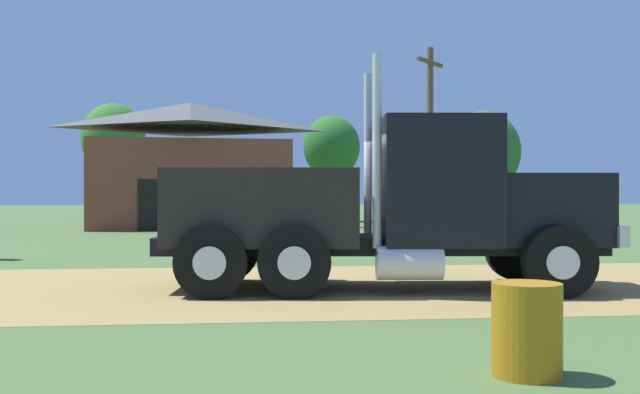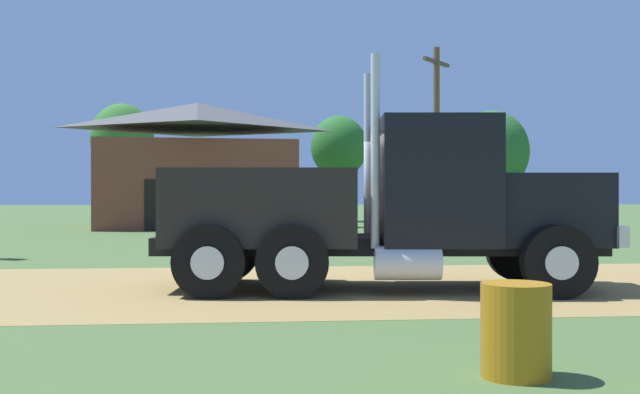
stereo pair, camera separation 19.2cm
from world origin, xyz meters
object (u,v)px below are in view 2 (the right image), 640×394
steel_barrel (516,330)px  utility_pole_near (436,134)px  truck_foreground_white (383,208)px  shed_building (197,167)px

steel_barrel → utility_pole_near: size_ratio=0.11×
truck_foreground_white → steel_barrel: size_ratio=9.29×
truck_foreground_white → utility_pole_near: 18.87m
shed_building → utility_pole_near: size_ratio=1.28×
steel_barrel → utility_pole_near: 24.73m
steel_barrel → utility_pole_near: bearing=77.4°
truck_foreground_white → shed_building: (-4.70, 23.31, 1.49)m
steel_barrel → shed_building: 29.79m
shed_building → utility_pole_near: (10.12, -5.44, 1.22)m
truck_foreground_white → utility_pole_near: bearing=73.1°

